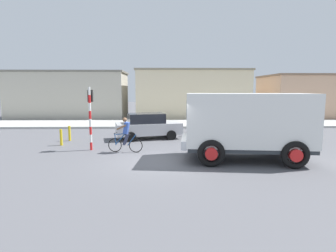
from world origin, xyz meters
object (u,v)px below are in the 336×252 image
cyclist (125,135)px  bollard_far (70,133)px  car_white_mid (148,126)px  bollard_near (61,137)px  pedestrian_near_kerb (197,123)px  truck_foreground (247,122)px  car_red_near (249,123)px  traffic_light_pole (90,110)px

cyclist → bollard_far: (-3.78, 3.18, -0.41)m
car_white_mid → bollard_far: car_white_mid is taller
bollard_near → pedestrian_near_kerb: bearing=21.3°
cyclist → car_white_mid: bearing=76.3°
truck_foreground → bollard_near: truck_foreground is taller
bollard_far → car_red_near: bearing=9.9°
pedestrian_near_kerb → truck_foreground: bearing=-78.7°
truck_foreground → pedestrian_near_kerb: 6.67m
truck_foreground → car_red_near: truck_foreground is taller
truck_foreground → bollard_near: (-9.22, 3.40, -1.22)m
traffic_light_pole → bollard_far: size_ratio=3.56×
truck_foreground → car_white_mid: size_ratio=1.32×
bollard_near → car_red_near: bearing=16.5°
cyclist → pedestrian_near_kerb: size_ratio=1.06×
car_red_near → pedestrian_near_kerb: (-3.62, -0.33, 0.03)m
truck_foreground → cyclist: 5.74m
bollard_far → car_white_mid: bearing=7.4°
traffic_light_pole → bollard_far: traffic_light_pole is taller
cyclist → traffic_light_pole: traffic_light_pole is taller
car_red_near → pedestrian_near_kerb: pedestrian_near_kerb is taller
car_white_mid → bollard_near: 5.13m
car_white_mid → car_red_near: bearing=11.6°
car_red_near → pedestrian_near_kerb: bearing=-174.8°
truck_foreground → car_white_mid: 7.11m
cyclist → bollard_near: (-3.78, 1.78, -0.41)m
bollard_far → pedestrian_near_kerb: bearing=12.0°
truck_foreground → traffic_light_pole: size_ratio=1.77×
car_red_near → car_white_mid: same height
cyclist → bollard_far: cyclist is taller
truck_foreground → cyclist: truck_foreground is taller
car_red_near → cyclist: bearing=-146.2°
truck_foreground → cyclist: (-5.45, 1.62, -0.80)m
cyclist → car_red_near: 9.34m
traffic_light_pole → bollard_far: bearing=127.4°
bollard_near → cyclist: bearing=-25.2°
bollard_far → traffic_light_pole: bearing=-52.6°
pedestrian_near_kerb → bollard_far: (-7.92, -1.69, -0.40)m
cyclist → car_white_mid: cyclist is taller
traffic_light_pole → pedestrian_near_kerb: size_ratio=1.98×
pedestrian_near_kerb → bollard_far: pedestrian_near_kerb is taller
car_white_mid → bollard_near: car_white_mid is taller
pedestrian_near_kerb → car_red_near: bearing=5.2°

